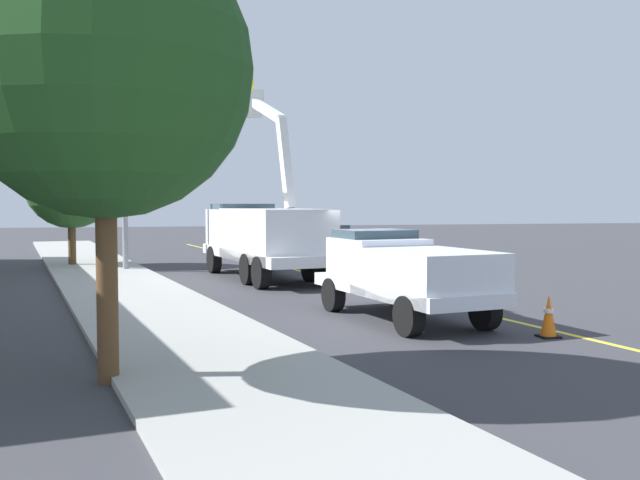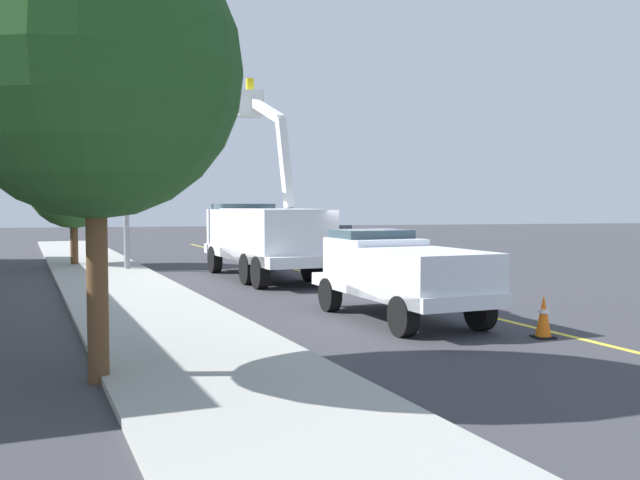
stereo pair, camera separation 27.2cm
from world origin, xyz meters
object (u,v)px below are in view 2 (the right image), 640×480
passing_minivan (322,239)px  traffic_signal_mast (133,133)px  service_pickup_truck (400,272)px  utility_bucket_truck (264,234)px  traffic_cone_mid_rear (274,259)px  traffic_cone_leading (544,317)px  traffic_cone_mid_front (359,279)px

passing_minivan → traffic_signal_mast: traffic_signal_mast is taller
service_pickup_truck → traffic_signal_mast: traffic_signal_mast is taller
utility_bucket_truck → passing_minivan: size_ratio=1.68×
service_pickup_truck → passing_minivan: 17.87m
passing_minivan → traffic_cone_mid_rear: size_ratio=7.16×
service_pickup_truck → passing_minivan: service_pickup_truck is taller
utility_bucket_truck → traffic_cone_mid_rear: 4.77m
passing_minivan → traffic_cone_mid_rear: passing_minivan is taller
utility_bucket_truck → passing_minivan: 8.91m
service_pickup_truck → traffic_cone_mid_rear: bearing=2.5°
traffic_signal_mast → traffic_cone_mid_rear: bearing=-64.5°
utility_bucket_truck → service_pickup_truck: utility_bucket_truck is taller
traffic_cone_leading → traffic_cone_mid_rear: size_ratio=1.25×
traffic_cone_mid_front → passing_minivan: bearing=-7.5°
service_pickup_truck → traffic_cone_mid_front: bearing=-6.5°
traffic_cone_mid_rear → traffic_cone_mid_front: bearing=-171.6°
passing_minivan → utility_bucket_truck: bearing=153.4°
utility_bucket_truck → traffic_cone_leading: bearing=-162.9°
traffic_cone_mid_front → traffic_cone_mid_rear: size_ratio=1.02×
utility_bucket_truck → traffic_cone_mid_front: 4.97m
service_pickup_truck → traffic_signal_mast: bearing=28.6°
passing_minivan → traffic_cone_mid_front: bearing=172.5°
utility_bucket_truck → traffic_cone_leading: utility_bucket_truck is taller
passing_minivan → traffic_signal_mast: bearing=125.9°
passing_minivan → traffic_signal_mast: size_ratio=0.67×
passing_minivan → traffic_cone_mid_rear: bearing=140.4°
service_pickup_truck → traffic_cone_mid_front: service_pickup_truck is taller
passing_minivan → traffic_cone_mid_front: size_ratio=7.04×
utility_bucket_truck → traffic_cone_leading: 13.12m
passing_minivan → traffic_cone_leading: size_ratio=5.73×
service_pickup_truck → traffic_cone_leading: 3.49m
traffic_cone_leading → utility_bucket_truck: bearing=17.1°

